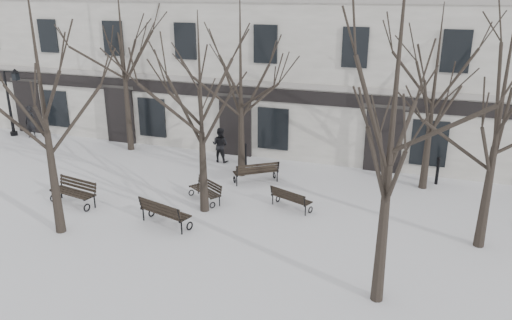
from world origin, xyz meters
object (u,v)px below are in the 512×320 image
at_px(lamp_post, 12,98).
at_px(bench_0, 74,191).
at_px(bench_1, 164,212).
at_px(tree_3, 503,93).
at_px(bench_3, 206,190).
at_px(tree_1, 200,91).
at_px(bench_4, 256,171).
at_px(bench_2, 290,198).
at_px(tree_0, 39,76).
at_px(tree_2, 396,88).

bearing_deg(lamp_post, bench_0, -36.09).
bearing_deg(bench_1, tree_3, -152.68).
xyz_separation_m(bench_1, bench_3, (0.44, 2.47, -0.09)).
height_order(tree_3, bench_3, tree_3).
height_order(tree_1, bench_4, tree_1).
relative_size(bench_1, lamp_post, 0.54).
relative_size(bench_3, lamp_post, 0.44).
distance_m(bench_1, bench_2, 4.64).
bearing_deg(lamp_post, tree_0, -40.63).
bearing_deg(tree_1, bench_3, 110.63).
height_order(tree_2, bench_4, tree_2).
bearing_deg(bench_0, lamp_post, 154.33).
bearing_deg(tree_3, tree_2, -124.34).
bearing_deg(tree_0, bench_2, 32.18).
relative_size(tree_2, tree_3, 1.14).
relative_size(bench_4, lamp_post, 0.50).
distance_m(tree_3, bench_1, 11.26).
distance_m(tree_0, tree_3, 13.74).
relative_size(tree_0, bench_0, 4.19).
bearing_deg(bench_2, lamp_post, 7.58).
bearing_deg(bench_2, bench_1, 58.64).
bearing_deg(lamp_post, tree_2, -23.76).
xyz_separation_m(tree_0, bench_4, (4.77, 6.37, -4.74)).
bearing_deg(tree_3, lamp_post, 167.80).
xyz_separation_m(tree_0, bench_1, (3.11, 1.53, -4.72)).
height_order(bench_2, bench_3, bench_2).
bearing_deg(tree_1, bench_2, 21.40).
relative_size(tree_1, tree_2, 0.79).
bearing_deg(tree_0, bench_0, 116.54).
distance_m(tree_2, bench_3, 9.75).
bearing_deg(tree_0, tree_1, 39.04).
xyz_separation_m(bench_2, bench_3, (-3.28, -0.30, -0.00)).
height_order(tree_2, lamp_post, tree_2).
distance_m(bench_0, bench_4, 7.23).
distance_m(tree_2, bench_0, 12.86).
height_order(bench_0, bench_3, bench_0).
bearing_deg(bench_3, lamp_post, -166.31).
distance_m(bench_1, bench_4, 5.12).
relative_size(tree_1, bench_2, 4.23).
xyz_separation_m(tree_1, tree_2, (6.64, -3.56, 1.18)).
relative_size(bench_1, bench_4, 1.08).
distance_m(bench_2, bench_4, 2.92).
relative_size(tree_3, bench_2, 4.67).
height_order(bench_0, bench_2, bench_0).
relative_size(tree_2, bench_1, 4.44).
xyz_separation_m(bench_2, bench_4, (-2.06, 2.07, 0.07)).
bearing_deg(tree_3, bench_0, -173.80).
distance_m(tree_1, tree_2, 7.63).
relative_size(tree_0, tree_1, 1.18).
xyz_separation_m(tree_2, bench_2, (-3.68, 4.72, -5.20)).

